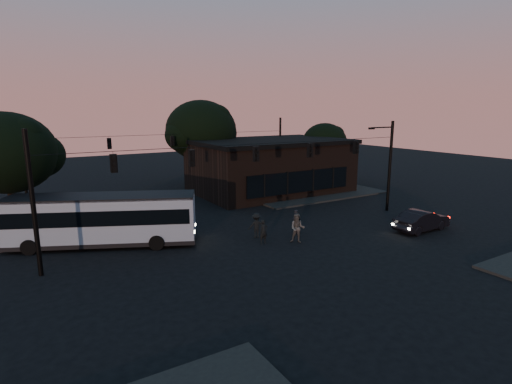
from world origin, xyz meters
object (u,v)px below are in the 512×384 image
building (270,166)px  bus (103,218)px  car (422,220)px  pedestrian_c (296,222)px  pedestrian_b (297,228)px  pedestrian_d (256,225)px  pedestrian_a (264,231)px

building → bus: bearing=-154.3°
building → bus: (-18.25, -8.78, -0.91)m
bus → car: 21.53m
car → pedestrian_c: bearing=61.8°
bus → car: size_ratio=2.55×
bus → pedestrian_c: (11.79, -4.34, -0.95)m
pedestrian_b → pedestrian_d: bearing=168.5°
pedestrian_d → car: bearing=172.1°
car → pedestrian_c: (-8.02, 4.03, 0.11)m
building → pedestrian_c: (-6.46, -13.11, -1.86)m
pedestrian_b → pedestrian_d: (-1.71, 2.26, -0.12)m
bus → pedestrian_a: bus is taller
car → pedestrian_d: pedestrian_d is taller
pedestrian_a → car: bearing=-18.8°
pedestrian_c → pedestrian_d: 2.87m
pedestrian_a → pedestrian_d: size_ratio=0.93×
pedestrian_c → pedestrian_b: bearing=34.4°
car → pedestrian_b: (-9.10, 2.45, 0.22)m
building → pedestrian_c: 14.74m
building → pedestrian_b: building is taller
pedestrian_c → pedestrian_d: size_ratio=1.01×
building → pedestrian_a: bearing=-124.7°
building → car: size_ratio=3.43×
car → pedestrian_d: bearing=64.9°
car → pedestrian_c: pedestrian_c is taller
pedestrian_b → bus: bearing=-167.6°
pedestrian_d → pedestrian_c: bearing=-178.1°
bus → pedestrian_c: bearing=4.6°
pedestrian_a → pedestrian_c: pedestrian_c is taller
bus → pedestrian_d: size_ratio=6.82×
bus → pedestrian_b: (10.71, -5.91, -0.84)m
pedestrian_b → pedestrian_c: size_ratio=1.13×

